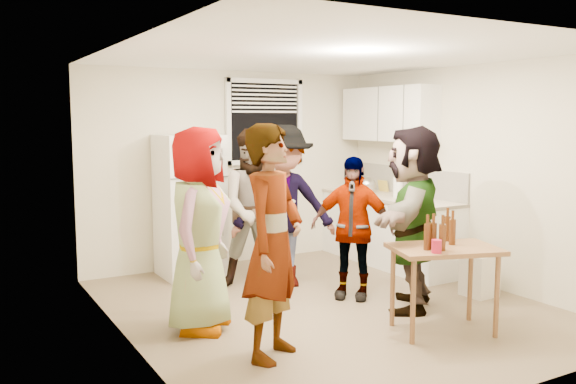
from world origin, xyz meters
TOP-DOWN VIEW (x-y plane):
  - room at (0.00, 0.00)m, footprint 4.00×4.50m
  - window at (0.45, 2.21)m, footprint 1.12×0.10m
  - refrigerator at (-0.75, 1.88)m, footprint 0.70×0.70m
  - counter_lower at (1.70, 1.15)m, footprint 0.60×2.20m
  - countertop at (1.70, 1.15)m, footprint 0.64×2.22m
  - backsplash at (1.99, 1.15)m, footprint 0.03×2.20m
  - upper_cabinets at (1.83, 1.35)m, footprint 0.34×1.60m
  - kettle at (1.65, 1.55)m, footprint 0.29×0.24m
  - paper_towel at (1.68, 0.95)m, footprint 0.12×0.12m
  - wine_bottle at (1.75, 2.10)m, footprint 0.08×0.08m
  - beer_bottle_counter at (1.60, 0.54)m, footprint 0.06×0.06m
  - blue_cup at (1.44, 0.38)m, footprint 0.08×0.08m
  - picture_frame at (1.92, 1.54)m, footprint 0.02×0.18m
  - trash_bin at (1.63, -0.48)m, footprint 0.32×0.32m
  - serving_table at (0.49, -1.11)m, footprint 1.06×0.86m
  - beer_bottle_table at (0.27, -1.12)m, footprint 0.06×0.06m
  - red_cup at (0.25, -1.26)m, footprint 0.08×0.08m
  - guest_grey at (-1.36, 0.03)m, footprint 1.98×1.84m
  - guest_stripe at (-1.09, -0.86)m, footprint 1.65×1.89m
  - guest_back_left at (-0.28, 1.03)m, footprint 1.42×1.97m
  - guest_back_right at (0.00, 0.92)m, footprint 1.76×2.12m
  - guest_black at (0.40, 0.16)m, footprint 1.70×1.67m
  - guest_orange at (0.71, -0.43)m, footprint 2.48×2.49m

SIDE VIEW (x-z plane):
  - room at x=0.00m, z-range -1.25..1.25m
  - serving_table at x=0.49m, z-range -0.39..0.39m
  - guest_grey at x=-1.36m, z-range -0.29..0.29m
  - guest_stripe at x=-1.09m, z-range -0.22..0.22m
  - guest_back_left at x=-0.28m, z-range -0.34..0.34m
  - guest_back_right at x=0.00m, z-range -0.34..0.34m
  - guest_black at x=0.40m, z-range -0.18..0.18m
  - guest_orange at x=0.71m, z-range -0.27..0.27m
  - trash_bin at x=1.63m, z-range 0.02..0.48m
  - counter_lower at x=1.70m, z-range 0.00..0.86m
  - beer_bottle_table at x=0.27m, z-range 0.66..0.88m
  - red_cup at x=0.25m, z-range 0.71..0.83m
  - refrigerator at x=-0.75m, z-range 0.00..1.70m
  - countertop at x=1.70m, z-range 0.86..0.90m
  - paper_towel at x=1.68m, z-range 0.77..1.03m
  - wine_bottle at x=1.75m, z-range 0.74..1.06m
  - beer_bottle_counter at x=1.60m, z-range 0.78..1.02m
  - blue_cup at x=1.44m, z-range 0.85..0.95m
  - kettle at x=1.65m, z-range 0.79..1.01m
  - picture_frame at x=1.92m, z-range 0.90..1.05m
  - backsplash at x=1.99m, z-range 0.90..1.26m
  - window at x=0.45m, z-range 1.32..2.38m
  - upper_cabinets at x=1.83m, z-range 1.60..2.30m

